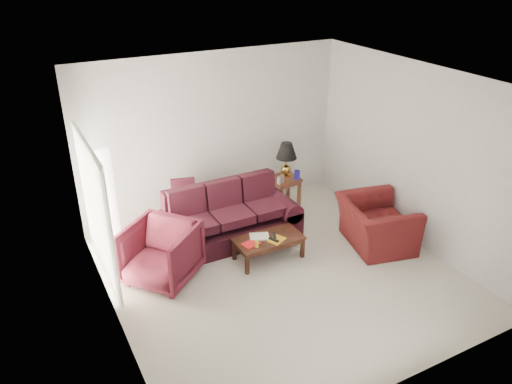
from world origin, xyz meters
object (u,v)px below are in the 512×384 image
end_table (284,190)px  coffee_table (269,248)px  sofa (229,216)px  armchair_left (161,253)px  floor_lamp (109,200)px  armchair_right (376,224)px

end_table → coffee_table: 1.99m
sofa → armchair_left: bearing=-163.6°
floor_lamp → armchair_left: size_ratio=1.76×
sofa → armchair_right: bearing=-34.5°
end_table → floor_lamp: 3.40m
armchair_right → coffee_table: (-1.80, 0.47, -0.21)m
end_table → armchair_left: bearing=-156.1°
floor_lamp → coffee_table: 2.71m
end_table → floor_lamp: (-3.35, -0.02, 0.60)m
sofa → coffee_table: sofa is taller
floor_lamp → armchair_left: floor_lamp is taller
floor_lamp → armchair_right: size_ratio=1.43×
floor_lamp → armchair_right: bearing=-27.1°
end_table → floor_lamp: bearing=-179.6°
sofa → armchair_right: sofa is taller
floor_lamp → coffee_table: bearing=-36.0°
sofa → floor_lamp: bearing=152.9°
armchair_right → armchair_left: bearing=91.5°
armchair_left → sofa: bearing=70.6°
armchair_left → coffee_table: (1.70, -0.27, -0.26)m
floor_lamp → end_table: bearing=0.4°
sofa → floor_lamp: floor_lamp is taller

